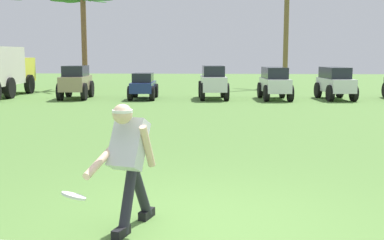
{
  "coord_description": "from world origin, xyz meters",
  "views": [
    {
      "loc": [
        0.2,
        -5.18,
        1.92
      ],
      "look_at": [
        -0.22,
        2.15,
        0.9
      ],
      "focal_mm": 45.0,
      "sensor_mm": 36.0,
      "label": 1
    }
  ],
  "objects": [
    {
      "name": "palm_tree_left_of_centre",
      "position": [
        -7.06,
        20.61,
        3.33
      ],
      "size": [
        3.27,
        3.5,
        5.1
      ],
      "color": "brown",
      "rests_on": "ground_plane"
    },
    {
      "name": "parked_car_slot_a",
      "position": [
        -5.89,
        14.93,
        0.74
      ],
      "size": [
        1.35,
        2.42,
        1.4
      ],
      "color": "#998466",
      "rests_on": "ground_plane"
    },
    {
      "name": "parked_car_slot_c",
      "position": [
        -0.06,
        15.12,
        0.74
      ],
      "size": [
        1.35,
        2.42,
        1.4
      ],
      "color": "silver",
      "rests_on": "ground_plane"
    },
    {
      "name": "ground_plane",
      "position": [
        0.0,
        0.0,
        0.0
      ],
      "size": [
        80.0,
        80.0,
        0.0
      ],
      "primitive_type": "plane",
      "color": "#59853C"
    },
    {
      "name": "frisbee_thrower",
      "position": [
        -0.77,
        -0.17,
        0.79
      ],
      "size": [
        0.66,
        1.04,
        1.4
      ],
      "color": "#23232D",
      "rests_on": "ground_plane"
    },
    {
      "name": "frisbee_in_flight",
      "position": [
        -1.18,
        -0.83,
        0.58
      ],
      "size": [
        0.33,
        0.33,
        0.1
      ],
      "color": "white"
    },
    {
      "name": "palm_tree_right_of_centre",
      "position": [
        4.0,
        22.95,
        3.69
      ],
      "size": [
        3.33,
        3.33,
        6.0
      ],
      "color": "brown",
      "rests_on": "ground_plane"
    },
    {
      "name": "box_truck",
      "position": [
        -9.34,
        15.35,
        1.23
      ],
      "size": [
        1.74,
        5.97,
        2.2
      ],
      "color": "yellow",
      "rests_on": "ground_plane"
    },
    {
      "name": "parked_car_slot_d",
      "position": [
        2.51,
        15.05,
        0.72
      ],
      "size": [
        1.29,
        2.46,
        1.34
      ],
      "color": "silver",
      "rests_on": "ground_plane"
    },
    {
      "name": "parked_car_slot_e",
      "position": [
        5.04,
        15.24,
        0.72
      ],
      "size": [
        1.35,
        2.48,
        1.34
      ],
      "color": "silver",
      "rests_on": "ground_plane"
    },
    {
      "name": "parked_car_slot_b",
      "position": [
        -3.0,
        14.94,
        0.56
      ],
      "size": [
        1.16,
        2.23,
        1.1
      ],
      "color": "navy",
      "rests_on": "ground_plane"
    }
  ]
}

